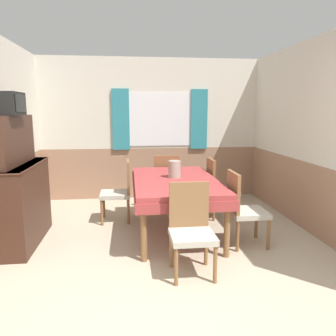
{
  "coord_description": "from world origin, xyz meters",
  "views": [
    {
      "loc": [
        -0.41,
        -2.27,
        1.65
      ],
      "look_at": [
        0.1,
        2.01,
        0.89
      ],
      "focal_mm": 35.0,
      "sensor_mm": 36.0,
      "label": 1
    }
  ],
  "objects_px": {
    "chair_right_near": "(243,207)",
    "tv": "(8,104)",
    "chair_head_near": "(191,227)",
    "chair_head_window": "(166,180)",
    "sideboard": "(18,190)",
    "chair_left_far": "(120,189)",
    "vase": "(174,169)",
    "chair_right_far": "(218,187)",
    "dining_table": "(175,186)"
  },
  "relations": [
    {
      "from": "chair_right_near",
      "to": "tv",
      "type": "xyz_separation_m",
      "value": [
        -2.73,
        0.27,
        1.24
      ]
    },
    {
      "from": "chair_head_near",
      "to": "tv",
      "type": "bearing_deg",
      "value": -23.68
    },
    {
      "from": "chair_head_window",
      "to": "sideboard",
      "type": "distance_m",
      "value": 2.38
    },
    {
      "from": "sideboard",
      "to": "chair_left_far",
      "type": "bearing_deg",
      "value": 30.1
    },
    {
      "from": "sideboard",
      "to": "vase",
      "type": "relative_size",
      "value": 6.89
    },
    {
      "from": "chair_right_far",
      "to": "sideboard",
      "type": "distance_m",
      "value": 2.84
    },
    {
      "from": "chair_head_window",
      "to": "sideboard",
      "type": "bearing_deg",
      "value": -146.56
    },
    {
      "from": "dining_table",
      "to": "chair_right_far",
      "type": "distance_m",
      "value": 0.95
    },
    {
      "from": "chair_head_window",
      "to": "tv",
      "type": "height_order",
      "value": "tv"
    },
    {
      "from": "chair_left_far",
      "to": "tv",
      "type": "height_order",
      "value": "tv"
    },
    {
      "from": "tv",
      "to": "chair_head_window",
      "type": "bearing_deg",
      "value": 35.92
    },
    {
      "from": "chair_left_far",
      "to": "vase",
      "type": "relative_size",
      "value": 3.99
    },
    {
      "from": "chair_head_window",
      "to": "chair_left_far",
      "type": "bearing_deg",
      "value": -141.67
    },
    {
      "from": "chair_left_far",
      "to": "chair_right_near",
      "type": "distance_m",
      "value": 1.87
    },
    {
      "from": "chair_head_near",
      "to": "chair_right_far",
      "type": "bearing_deg",
      "value": -114.04
    },
    {
      "from": "chair_head_window",
      "to": "tv",
      "type": "xyz_separation_m",
      "value": [
        -1.98,
        -1.43,
        1.24
      ]
    },
    {
      "from": "chair_head_near",
      "to": "chair_right_far",
      "type": "relative_size",
      "value": 1.0
    },
    {
      "from": "chair_left_far",
      "to": "vase",
      "type": "bearing_deg",
      "value": -120.95
    },
    {
      "from": "sideboard",
      "to": "vase",
      "type": "xyz_separation_m",
      "value": [
        1.98,
        0.25,
        0.17
      ]
    },
    {
      "from": "chair_left_far",
      "to": "chair_head_near",
      "type": "bearing_deg",
      "value": -155.96
    },
    {
      "from": "chair_right_near",
      "to": "tv",
      "type": "relative_size",
      "value": 2.1
    },
    {
      "from": "chair_left_far",
      "to": "sideboard",
      "type": "distance_m",
      "value": 1.43
    },
    {
      "from": "dining_table",
      "to": "chair_right_far",
      "type": "height_order",
      "value": "chair_right_far"
    },
    {
      "from": "chair_left_far",
      "to": "vase",
      "type": "height_order",
      "value": "vase"
    },
    {
      "from": "chair_left_far",
      "to": "tv",
      "type": "xyz_separation_m",
      "value": [
        -1.22,
        -0.83,
        1.24
      ]
    },
    {
      "from": "chair_head_near",
      "to": "chair_right_far",
      "type": "distance_m",
      "value": 1.86
    },
    {
      "from": "chair_right_near",
      "to": "dining_table",
      "type": "bearing_deg",
      "value": -125.96
    },
    {
      "from": "chair_head_window",
      "to": "chair_right_near",
      "type": "xyz_separation_m",
      "value": [
        0.76,
        -1.7,
        0.0
      ]
    },
    {
      "from": "chair_left_far",
      "to": "chair_head_window",
      "type": "distance_m",
      "value": 0.97
    },
    {
      "from": "chair_right_near",
      "to": "chair_head_near",
      "type": "height_order",
      "value": "same"
    },
    {
      "from": "chair_head_window",
      "to": "chair_head_near",
      "type": "bearing_deg",
      "value": -90.0
    },
    {
      "from": "dining_table",
      "to": "chair_head_window",
      "type": "height_order",
      "value": "chair_head_window"
    },
    {
      "from": "chair_right_near",
      "to": "chair_right_far",
      "type": "distance_m",
      "value": 1.1
    },
    {
      "from": "chair_right_far",
      "to": "tv",
      "type": "xyz_separation_m",
      "value": [
        -2.73,
        -0.83,
        1.24
      ]
    },
    {
      "from": "sideboard",
      "to": "tv",
      "type": "distance_m",
      "value": 1.05
    },
    {
      "from": "tv",
      "to": "sideboard",
      "type": "bearing_deg",
      "value": 93.03
    },
    {
      "from": "chair_left_far",
      "to": "chair_head_window",
      "type": "xyz_separation_m",
      "value": [
        0.76,
        0.6,
        0.0
      ]
    },
    {
      "from": "chair_head_near",
      "to": "sideboard",
      "type": "bearing_deg",
      "value": -26.51
    },
    {
      "from": "chair_head_window",
      "to": "vase",
      "type": "relative_size",
      "value": 3.99
    },
    {
      "from": "vase",
      "to": "sideboard",
      "type": "bearing_deg",
      "value": -172.7
    },
    {
      "from": "dining_table",
      "to": "chair_left_far",
      "type": "xyz_separation_m",
      "value": [
        -0.76,
        0.55,
        -0.16
      ]
    },
    {
      "from": "chair_right_near",
      "to": "vase",
      "type": "height_order",
      "value": "vase"
    },
    {
      "from": "dining_table",
      "to": "chair_head_near",
      "type": "height_order",
      "value": "chair_head_near"
    },
    {
      "from": "chair_head_near",
      "to": "chair_right_far",
      "type": "xyz_separation_m",
      "value": [
        0.76,
        1.7,
        0.0
      ]
    },
    {
      "from": "dining_table",
      "to": "tv",
      "type": "distance_m",
      "value": 2.27
    },
    {
      "from": "sideboard",
      "to": "tv",
      "type": "bearing_deg",
      "value": -86.97
    },
    {
      "from": "dining_table",
      "to": "vase",
      "type": "relative_size",
      "value": 8.27
    },
    {
      "from": "chair_head_near",
      "to": "sideboard",
      "type": "relative_size",
      "value": 0.58
    },
    {
      "from": "chair_left_far",
      "to": "chair_head_window",
      "type": "bearing_deg",
      "value": -51.67
    },
    {
      "from": "chair_head_window",
      "to": "chair_right_far",
      "type": "height_order",
      "value": "same"
    }
  ]
}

